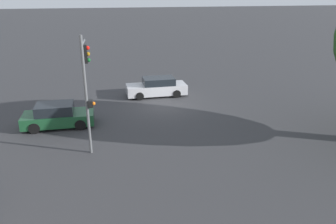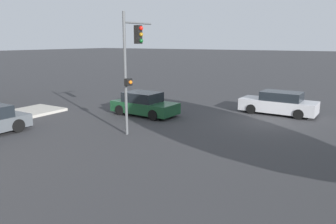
# 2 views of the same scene
# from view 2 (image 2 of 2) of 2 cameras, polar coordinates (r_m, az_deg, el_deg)

# --- Properties ---
(ground_plane) EXTENTS (300.00, 300.00, 0.00)m
(ground_plane) POSITION_cam_2_polar(r_m,az_deg,el_deg) (19.85, 16.83, -1.62)
(ground_plane) COLOR #333335
(traffic_signal) EXTENTS (0.51, 2.20, 5.95)m
(traffic_signal) POSITION_cam_2_polar(r_m,az_deg,el_deg) (16.27, -6.31, 9.60)
(traffic_signal) COLOR #515456
(traffic_signal) RESTS_ON ground_plane
(crossing_car_0) EXTENTS (4.25, 2.06, 1.44)m
(crossing_car_0) POSITION_cam_2_polar(r_m,az_deg,el_deg) (20.67, -4.18, 1.34)
(crossing_car_0) COLOR #194728
(crossing_car_0) RESTS_ON ground_plane
(crossing_car_1) EXTENTS (4.70, 1.99, 1.46)m
(crossing_car_1) POSITION_cam_2_polar(r_m,az_deg,el_deg) (22.02, 18.73, 1.41)
(crossing_car_1) COLOR #B7B7BC
(crossing_car_1) RESTS_ON ground_plane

